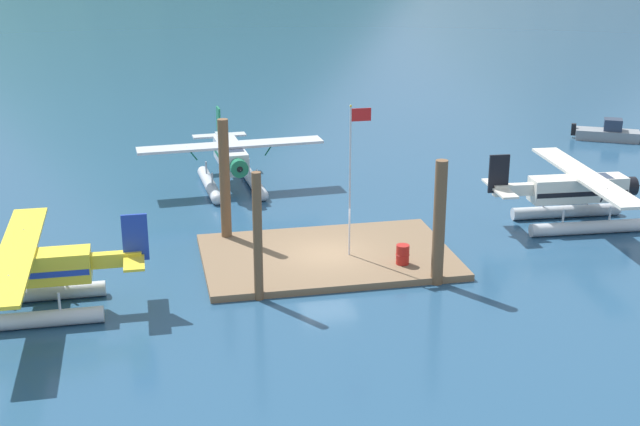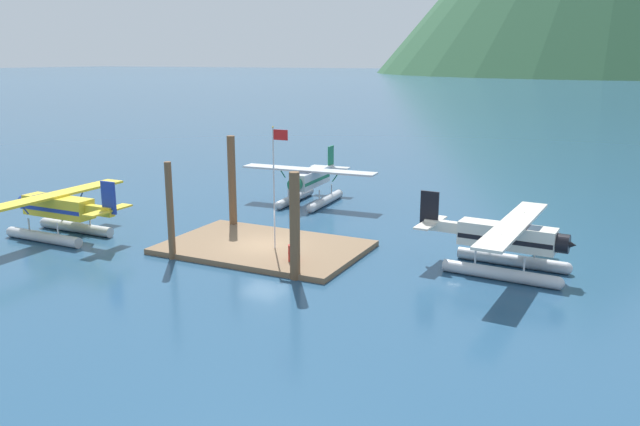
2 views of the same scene
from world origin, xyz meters
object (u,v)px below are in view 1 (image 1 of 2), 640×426
Objects in this scene: seaplane_cream_stbd_fwd at (578,196)px; boat_grey_open_east at (610,133)px; flagpole at (353,165)px; fuel_drum at (403,254)px; seaplane_silver_bow_left at (231,162)px; seaplane_yellow_port_aft at (27,277)px.

boat_grey_open_east is (10.68, 15.84, -1.09)m from seaplane_cream_stbd_fwd.
fuel_drum is at bearing -38.82° from flagpole.
boat_grey_open_east is at bearing 56.02° from seaplane_cream_stbd_fwd.
flagpole is 0.66× the size of seaplane_silver_bow_left.
fuel_drum is at bearing -159.27° from seaplane_cream_stbd_fwd.
seaplane_yellow_port_aft and seaplane_silver_bow_left have the same top height.
seaplane_silver_bow_left is at bearing 57.63° from seaplane_yellow_port_aft.
boat_grey_open_east is (22.82, 18.17, -4.02)m from flagpole.
flagpole reaches higher than boat_grey_open_east.
seaplane_yellow_port_aft reaches higher than fuel_drum.
seaplane_yellow_port_aft is 2.33× the size of boat_grey_open_east.
seaplane_silver_bow_left is 2.34× the size of boat_grey_open_east.
flagpole is at bearing -169.16° from seaplane_cream_stbd_fwd.
seaplane_silver_bow_left is (-4.08, 12.15, -2.93)m from flagpole.
fuel_drum is 10.96m from seaplane_cream_stbd_fwd.
seaplane_cream_stbd_fwd and seaplane_silver_bow_left have the same top height.
seaplane_silver_bow_left is (-6.00, 13.69, 0.84)m from fuel_drum.
seaplane_yellow_port_aft is 42.11m from boat_grey_open_east.
seaplane_cream_stbd_fwd is (10.22, 3.87, 0.84)m from fuel_drum.
seaplane_yellow_port_aft is at bearing -122.37° from seaplane_silver_bow_left.
flagpole is at bearing -71.42° from seaplane_silver_bow_left.
seaplane_cream_stbd_fwd is 18.97m from seaplane_silver_bow_left.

